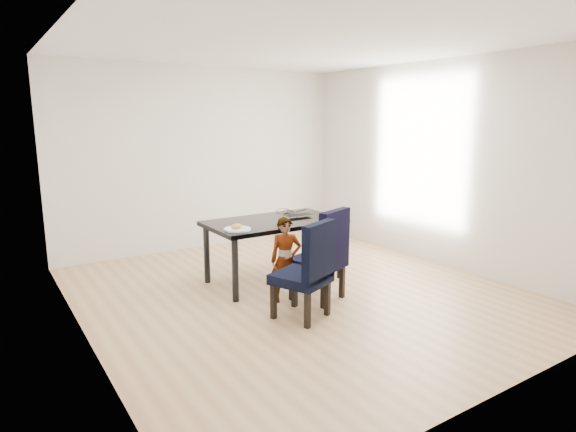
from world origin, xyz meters
TOP-DOWN VIEW (x-y plane):
  - floor at (0.00, 0.00)m, footprint 4.50×5.00m
  - ceiling at (0.00, 0.00)m, footprint 4.50×5.00m
  - wall_back at (0.00, 2.50)m, footprint 4.50×0.01m
  - wall_front at (0.00, -2.50)m, footprint 4.50×0.01m
  - wall_left at (-2.25, 0.00)m, footprint 0.01×5.00m
  - wall_right at (2.25, 0.00)m, footprint 0.01×5.00m
  - dining_table at (0.00, 0.50)m, footprint 1.60×0.90m
  - chair_left at (-0.37, -0.59)m, footprint 0.62×0.63m
  - chair_right at (0.07, -0.28)m, footprint 0.63×0.64m
  - child at (-0.26, -0.15)m, footprint 0.40×0.34m
  - plate at (-0.61, 0.27)m, footprint 0.38×0.38m
  - sandwich at (-0.62, 0.27)m, footprint 0.15×0.09m
  - laptop at (0.35, 0.55)m, footprint 0.36×0.24m
  - cable_tangle at (0.40, 0.79)m, footprint 0.19×0.19m

SIDE VIEW (x-z plane):
  - floor at x=0.00m, z-range -0.01..0.00m
  - dining_table at x=0.00m, z-range 0.00..0.75m
  - child at x=-0.26m, z-range 0.00..0.92m
  - chair_left at x=-0.37m, z-range 0.00..0.98m
  - chair_right at x=0.07m, z-range 0.00..1.01m
  - cable_tangle at x=0.40m, z-range 0.75..0.76m
  - plate at x=-0.61m, z-range 0.75..0.77m
  - laptop at x=0.35m, z-range 0.75..0.78m
  - sandwich at x=-0.62m, z-range 0.77..0.82m
  - wall_back at x=0.00m, z-range 0.00..2.70m
  - wall_front at x=0.00m, z-range 0.00..2.70m
  - wall_left at x=-2.25m, z-range 0.00..2.70m
  - wall_right at x=2.25m, z-range 0.00..2.70m
  - ceiling at x=0.00m, z-range 2.70..2.71m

